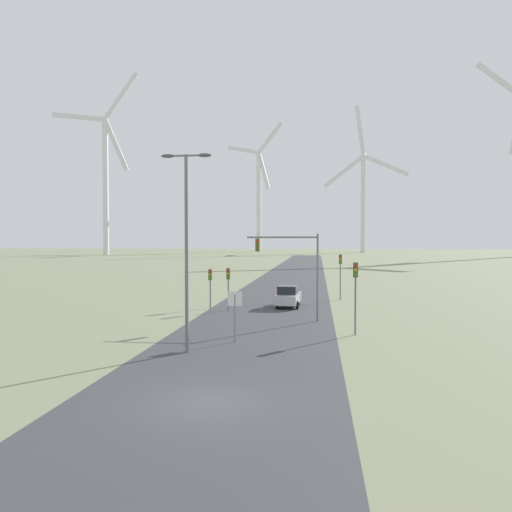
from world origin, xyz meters
name	(u,v)px	position (x,y,z in m)	size (l,w,h in m)	color
ground_plane	(206,402)	(0.00, 0.00, 0.00)	(600.00, 600.00, 0.00)	#757A5B
road_surface	(288,284)	(0.00, 48.00, 0.00)	(10.00, 240.00, 0.01)	#38383D
streetlamp	(186,229)	(-2.71, 7.55, 6.25)	(2.60, 0.32, 10.06)	slate
stop_sign_near	(235,307)	(-0.70, 10.31, 1.99)	(0.81, 0.07, 2.85)	slate
traffic_light_post_near_left	(210,280)	(-5.01, 23.62, 2.41)	(0.28, 0.34, 3.28)	slate
traffic_light_post_near_right	(356,282)	(6.14, 13.29, 3.19)	(0.28, 0.33, 4.38)	slate
traffic_light_post_mid_left	(228,279)	(-3.29, 22.57, 2.53)	(0.28, 0.34, 3.44)	slate
traffic_light_post_mid_right	(340,267)	(6.02, 30.95, 3.17)	(0.28, 0.34, 4.34)	slate
traffic_light_mast_overhead	(293,258)	(2.13, 18.03, 4.43)	(5.05, 0.35, 6.16)	slate
car_approaching	(288,296)	(1.38, 25.35, 0.91)	(2.11, 4.23, 1.83)	#B7BCC1
wind_turbine_far_left	(105,172)	(-78.04, 168.42, 32.04)	(35.00, 2.60, 70.07)	silver
wind_turbine_left	(259,192)	(-24.03, 218.22, 28.60)	(28.03, 11.97, 60.39)	silver
wind_turbine_center	(363,191)	(24.29, 214.51, 27.79)	(38.98, 8.53, 66.45)	silver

